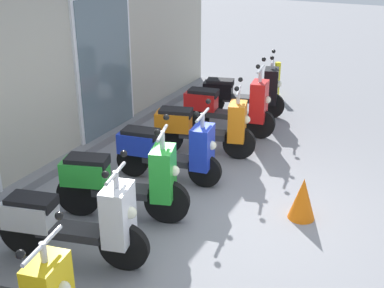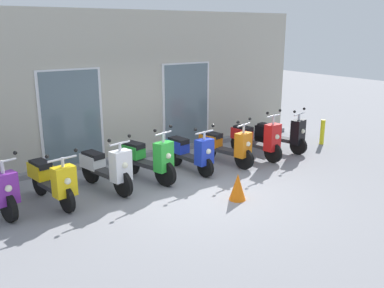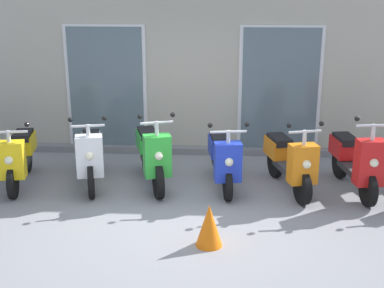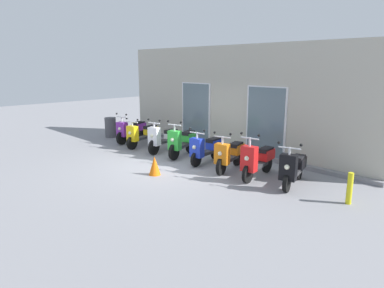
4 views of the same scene
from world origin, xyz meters
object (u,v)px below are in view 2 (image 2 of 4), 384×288
(scooter_red, at_px, (257,139))
(scooter_yellow, at_px, (52,179))
(scooter_white, at_px, (106,167))
(scooter_blue, at_px, (190,152))
(scooter_orange, at_px, (226,146))
(scooter_green, at_px, (148,158))
(traffic_cone, at_px, (238,187))
(scooter_black, at_px, (281,134))
(curb_bollard, at_px, (322,132))

(scooter_red, bearing_deg, scooter_yellow, -179.94)
(scooter_yellow, height_order, scooter_white, scooter_white)
(scooter_blue, height_order, scooter_orange, scooter_orange)
(scooter_orange, relative_size, scooter_red, 0.98)
(scooter_green, bearing_deg, scooter_yellow, -177.42)
(scooter_green, xyz_separation_m, scooter_orange, (2.06, -0.07, -0.03))
(traffic_cone, bearing_deg, scooter_green, 116.25)
(scooter_green, height_order, scooter_black, scooter_green)
(scooter_black, bearing_deg, scooter_orange, -177.12)
(scooter_red, distance_m, curb_bollard, 2.42)
(scooter_yellow, xyz_separation_m, scooter_black, (6.03, 0.12, -0.01))
(scooter_white, height_order, traffic_cone, scooter_white)
(scooter_orange, distance_m, scooter_black, 1.94)
(scooter_green, distance_m, scooter_blue, 1.08)
(curb_bollard, bearing_deg, scooter_white, 178.85)
(scooter_red, bearing_deg, scooter_green, 178.37)
(scooter_white, height_order, scooter_blue, scooter_white)
(scooter_blue, distance_m, scooter_orange, 0.98)
(scooter_white, relative_size, scooter_black, 1.06)
(curb_bollard, relative_size, traffic_cone, 1.35)
(scooter_yellow, bearing_deg, scooter_blue, 1.56)
(scooter_orange, relative_size, scooter_black, 1.03)
(scooter_white, xyz_separation_m, traffic_cone, (1.86, -1.85, -0.22))
(scooter_yellow, xyz_separation_m, scooter_green, (2.04, 0.09, 0.02))
(scooter_blue, height_order, traffic_cone, scooter_blue)
(scooter_yellow, relative_size, curb_bollard, 2.25)
(scooter_green, relative_size, scooter_blue, 1.05)
(traffic_cone, bearing_deg, scooter_white, 135.12)
(curb_bollard, bearing_deg, scooter_blue, 178.20)
(scooter_green, xyz_separation_m, scooter_blue, (1.08, -0.01, -0.03))
(scooter_orange, bearing_deg, scooter_red, -1.21)
(traffic_cone, bearing_deg, curb_bollard, 20.92)
(curb_bollard, bearing_deg, scooter_yellow, 179.60)
(scooter_orange, relative_size, traffic_cone, 2.99)
(scooter_yellow, xyz_separation_m, curb_bollard, (7.48, -0.05, -0.12))
(scooter_red, height_order, traffic_cone, scooter_red)
(scooter_yellow, bearing_deg, traffic_cone, -31.02)
(scooter_blue, distance_m, scooter_black, 2.92)
(scooter_blue, xyz_separation_m, scooter_orange, (0.98, -0.06, 0.00))
(scooter_white, xyz_separation_m, scooter_black, (4.94, 0.05, -0.02))
(scooter_white, relative_size, scooter_green, 1.03)
(scooter_white, bearing_deg, traffic_cone, -44.88)
(scooter_green, distance_m, scooter_red, 3.02)
(scooter_yellow, relative_size, scooter_green, 1.01)
(scooter_green, distance_m, traffic_cone, 2.10)
(scooter_red, bearing_deg, traffic_cone, -139.63)
(scooter_blue, height_order, scooter_black, scooter_black)
(scooter_white, distance_m, scooter_orange, 3.00)
(scooter_white, distance_m, scooter_green, 0.94)
(scooter_black, bearing_deg, scooter_white, -179.44)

